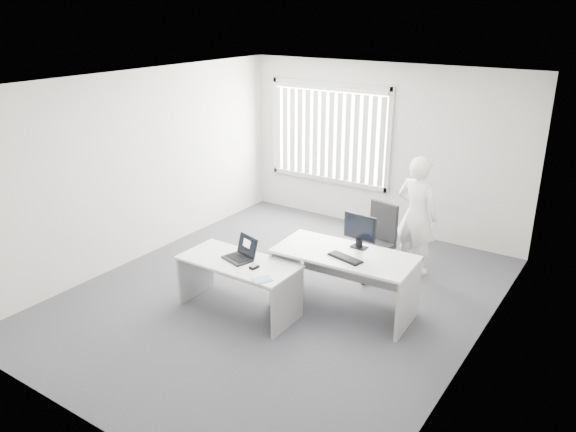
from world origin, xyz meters
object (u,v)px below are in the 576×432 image
Objects in this scene: monitor at (360,231)px; person at (417,215)px; laptop at (237,249)px; desk_far at (344,269)px; desk_near at (239,275)px; office_chair at (375,254)px.

person is at bearing 84.46° from monitor.
person is 4.80× the size of laptop.
desk_far is 0.51m from monitor.
desk_near is 3.39× the size of monitor.
desk_near is 0.85× the size of desk_far.
person reaches higher than desk_far.
laptop is 1.53m from monitor.
laptop is (-1.11, -0.71, 0.26)m from desk_far.
monitor is (0.07, 0.25, 0.44)m from desk_far.
laptop is at bearing 148.89° from desk_near.
desk_near is 2.71m from person.
person is 3.88× the size of monitor.
desk_far is (1.08, 0.73, 0.07)m from desk_near.
office_chair is 0.61× the size of person.
laptop is (-1.01, -1.84, 0.49)m from office_chair.
office_chair is 2.94× the size of laptop.
desk_near is 0.33m from laptop.
person is at bearing 58.99° from desk_near.
desk_far is 4.93× the size of laptop.
desk_far is 1.62m from person.
person is at bearing 75.93° from desk_far.
monitor is at bearing -67.23° from office_chair.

